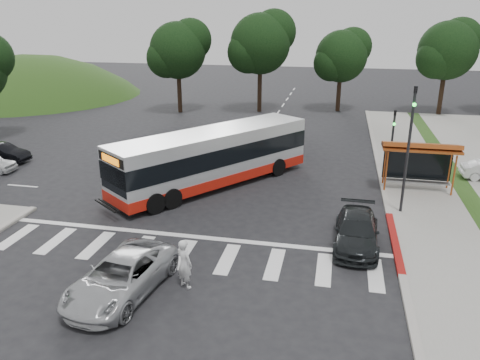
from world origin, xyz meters
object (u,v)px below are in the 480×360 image
(transit_bus, at_px, (213,159))
(dark_sedan, at_px, (356,231))
(silver_suv_south, at_px, (121,276))
(pedestrian, at_px, (184,264))

(transit_bus, relative_size, dark_sedan, 2.77)
(transit_bus, bearing_deg, silver_suv_south, -54.99)
(pedestrian, xyz_separation_m, dark_sedan, (6.34, 4.78, -0.30))
(pedestrian, distance_m, silver_suv_south, 2.32)
(pedestrian, relative_size, silver_suv_south, 0.38)
(transit_bus, relative_size, pedestrian, 6.60)
(silver_suv_south, bearing_deg, transit_bus, 96.54)
(transit_bus, xyz_separation_m, silver_suv_south, (-0.30, -11.80, -0.94))
(pedestrian, distance_m, dark_sedan, 7.94)
(dark_sedan, distance_m, silver_suv_south, 10.19)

